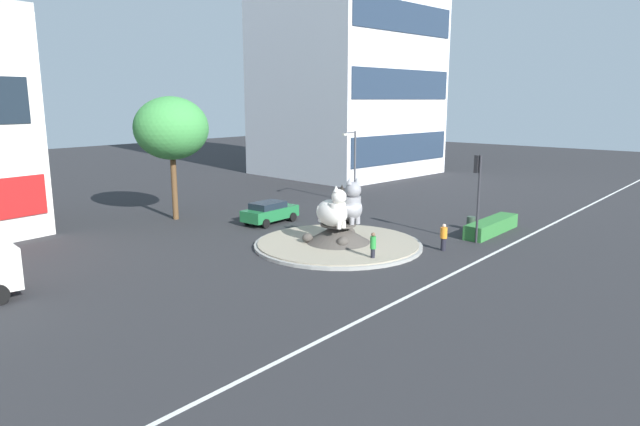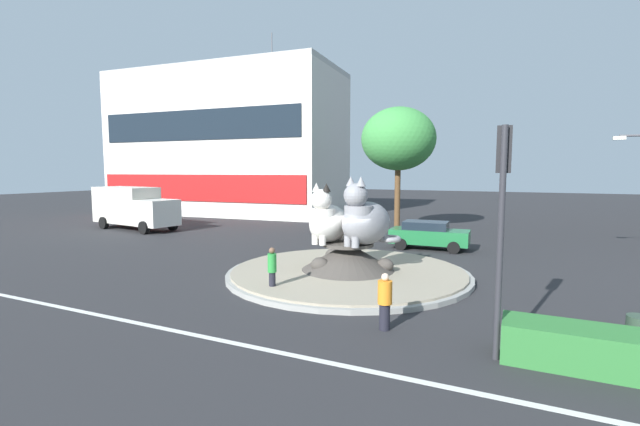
{
  "view_description": "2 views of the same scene",
  "coord_description": "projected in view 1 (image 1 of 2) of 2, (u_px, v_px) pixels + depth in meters",
  "views": [
    {
      "loc": [
        -25.19,
        -19.87,
        8.52
      ],
      "look_at": [
        -1.35,
        0.26,
        2.18
      ],
      "focal_mm": 31.36,
      "sensor_mm": 36.0,
      "label": 1
    },
    {
      "loc": [
        6.37,
        -16.25,
        4.31
      ],
      "look_at": [
        -2.12,
        1.8,
        2.35
      ],
      "focal_mm": 24.15,
      "sensor_mm": 36.0,
      "label": 2
    }
  ],
  "objects": [
    {
      "name": "roundabout_island",
      "position": [
        338.0,
        239.0,
        33.03
      ],
      "size": [
        9.93,
        9.93,
        1.37
      ],
      "color": "gray",
      "rests_on": "ground"
    },
    {
      "name": "pedestrian_green_shirt",
      "position": [
        373.0,
        247.0,
        29.61
      ],
      "size": [
        0.31,
        0.31,
        1.64
      ],
      "rotation": [
        0.0,
        0.0,
        1.58
      ],
      "color": "black",
      "rests_on": "ground"
    },
    {
      "name": "lane_centreline",
      "position": [
        458.0,
        271.0,
        28.22
      ],
      "size": [
        112.0,
        0.2,
        0.01
      ],
      "primitive_type": "cube",
      "color": "silver",
      "rests_on": "ground"
    },
    {
      "name": "office_tower",
      "position": [
        348.0,
        24.0,
        62.84
      ],
      "size": [
        18.6,
        17.38,
        33.66
      ],
      "rotation": [
        0.0,
        0.0,
        -0.08
      ],
      "color": "silver",
      "rests_on": "ground"
    },
    {
      "name": "sedan_on_far_lane",
      "position": [
        270.0,
        212.0,
        39.08
      ],
      "size": [
        4.25,
        2.1,
        1.53
      ],
      "rotation": [
        0.0,
        0.0,
        0.04
      ],
      "color": "#1E6B38",
      "rests_on": "ground"
    },
    {
      "name": "traffic_light_mast",
      "position": [
        478.0,
        182.0,
        33.17
      ],
      "size": [
        0.33,
        0.46,
        5.31
      ],
      "rotation": [
        0.0,
        0.0,
        1.62
      ],
      "color": "#2D2D33",
      "rests_on": "ground"
    },
    {
      "name": "pedestrian_orange_shirt",
      "position": [
        444.0,
        237.0,
        31.99
      ],
      "size": [
        0.39,
        0.39,
        1.57
      ],
      "rotation": [
        0.0,
        0.0,
        6.04
      ],
      "color": "black",
      "rests_on": "ground"
    },
    {
      "name": "clipped_hedge_strip",
      "position": [
        492.0,
        226.0,
        36.22
      ],
      "size": [
        5.82,
        1.2,
        0.9
      ],
      "primitive_type": "cube",
      "color": "#2D7033",
      "rests_on": "ground"
    },
    {
      "name": "cat_statue_grey",
      "position": [
        348.0,
        205.0,
        33.1
      ],
      "size": [
        2.55,
        2.83,
        2.74
      ],
      "rotation": [
        0.0,
        0.0,
        -1.95
      ],
      "color": "gray",
      "rests_on": "roundabout_island"
    },
    {
      "name": "broadleaf_tree_behind_island",
      "position": [
        171.0,
        129.0,
        39.27
      ],
      "size": [
        5.2,
        5.2,
        8.76
      ],
      "color": "brown",
      "rests_on": "ground"
    },
    {
      "name": "streetlight_arm",
      "position": [
        353.0,
        161.0,
        46.14
      ],
      "size": [
        2.11,
        0.5,
        6.0
      ],
      "rotation": [
        0.0,
        0.0,
        3.31
      ],
      "color": "#4C4C51",
      "rests_on": "ground"
    },
    {
      "name": "ground_plane",
      "position": [
        338.0,
        246.0,
        33.12
      ],
      "size": [
        160.0,
        160.0,
        0.0
      ],
      "primitive_type": "plane",
      "color": "#28282B"
    },
    {
      "name": "litter_bin",
      "position": [
        471.0,
        223.0,
        37.16
      ],
      "size": [
        0.56,
        0.56,
        0.9
      ],
      "color": "#2D4233",
      "rests_on": "ground"
    },
    {
      "name": "cat_statue_white",
      "position": [
        333.0,
        211.0,
        31.89
      ],
      "size": [
        1.79,
        2.51,
        2.46
      ],
      "rotation": [
        0.0,
        0.0,
        -1.68
      ],
      "color": "silver",
      "rests_on": "roundabout_island"
    }
  ]
}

